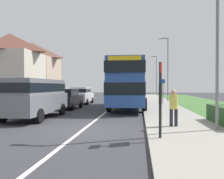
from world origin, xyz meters
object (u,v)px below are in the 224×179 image
object	(u,v)px
street_lamp_near	(215,27)
street_lamp_far	(156,73)
cycle_route_sign	(163,90)
bus_stop_sign	(160,94)
street_lamp_mid	(167,65)
double_decker_bus	(129,82)
parked_car_white	(81,95)
parked_van_grey	(36,95)
parked_car_black	(66,98)
pedestrian_at_stop	(174,106)

from	to	relation	value
street_lamp_near	street_lamp_far	size ratio (longest dim) A/B	0.96
cycle_route_sign	street_lamp_near	world-z (taller)	street_lamp_near
bus_stop_sign	street_lamp_near	size ratio (longest dim) A/B	0.37
street_lamp_mid	bus_stop_sign	bearing A→B (deg)	-97.01
bus_stop_sign	street_lamp_far	xyz separation A→B (m)	(2.34, 36.74, 2.69)
double_decker_bus	street_lamp_near	distance (m)	10.81
parked_car_white	bus_stop_sign	distance (m)	17.19
parked_van_grey	parked_car_white	xyz separation A→B (m)	(-0.14, 10.96, -0.37)
double_decker_bus	bus_stop_sign	world-z (taller)	double_decker_bus
cycle_route_sign	street_lamp_far	distance (m)	20.90
parked_car_white	double_decker_bus	bearing A→B (deg)	-39.75
parked_car_black	street_lamp_near	distance (m)	12.90
cycle_route_sign	street_lamp_far	world-z (taller)	street_lamp_far
bus_stop_sign	street_lamp_far	bearing A→B (deg)	86.36
parked_van_grey	parked_car_black	xyz separation A→B (m)	(-0.08, 5.73, -0.43)
bus_stop_sign	parked_van_grey	bearing A→B (deg)	142.91
bus_stop_sign	street_lamp_near	distance (m)	3.79
double_decker_bus	parked_car_black	world-z (taller)	double_decker_bus
street_lamp_far	parked_car_black	bearing A→B (deg)	-108.80
parked_car_white	street_lamp_far	bearing A→B (deg)	66.83
parked_car_black	street_lamp_near	bearing A→B (deg)	-45.44
street_lamp_far	cycle_route_sign	bearing A→B (deg)	-91.94
double_decker_bus	parked_van_grey	xyz separation A→B (m)	(-4.90, -6.77, -0.83)
street_lamp_mid	parked_car_black	bearing A→B (deg)	-133.52
double_decker_bus	cycle_route_sign	world-z (taller)	double_decker_bus
pedestrian_at_stop	parked_van_grey	bearing A→B (deg)	160.80
parked_van_grey	street_lamp_near	world-z (taller)	street_lamp_near
parked_van_grey	parked_car_black	distance (m)	5.75
parked_van_grey	parked_car_white	distance (m)	10.97
street_lamp_far	street_lamp_near	bearing A→B (deg)	-90.21
parked_car_black	bus_stop_sign	xyz separation A→B (m)	(6.56, -10.63, 0.66)
street_lamp_near	street_lamp_mid	distance (m)	18.41
parked_car_black	parked_van_grey	bearing A→B (deg)	-89.15
bus_stop_sign	street_lamp_mid	distance (m)	20.47
street_lamp_mid	street_lamp_far	xyz separation A→B (m)	(-0.14, 16.61, -0.02)
cycle_route_sign	street_lamp_mid	size ratio (longest dim) A/B	0.34
double_decker_bus	pedestrian_at_stop	xyz separation A→B (m)	(2.33, -9.29, -1.17)
pedestrian_at_stop	street_lamp_near	size ratio (longest dim) A/B	0.24
parked_van_grey	street_lamp_mid	bearing A→B (deg)	59.59
bus_stop_sign	pedestrian_at_stop	bearing A→B (deg)	72.21
pedestrian_at_stop	street_lamp_near	world-z (taller)	street_lamp_near
pedestrian_at_stop	street_lamp_mid	xyz separation A→B (m)	(1.72, 17.76, 3.27)
double_decker_bus	parked_car_black	size ratio (longest dim) A/B	2.60
cycle_route_sign	bus_stop_sign	bearing A→B (deg)	-95.81
pedestrian_at_stop	street_lamp_mid	bearing A→B (deg)	84.48
parked_car_white	street_lamp_far	xyz separation A→B (m)	(8.94, 20.89, 3.29)
street_lamp_far	pedestrian_at_stop	bearing A→B (deg)	-92.62
cycle_route_sign	parked_car_black	bearing A→B (deg)	-146.50
street_lamp_near	double_decker_bus	bearing A→B (deg)	110.80
street_lamp_near	pedestrian_at_stop	bearing A→B (deg)	155.95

